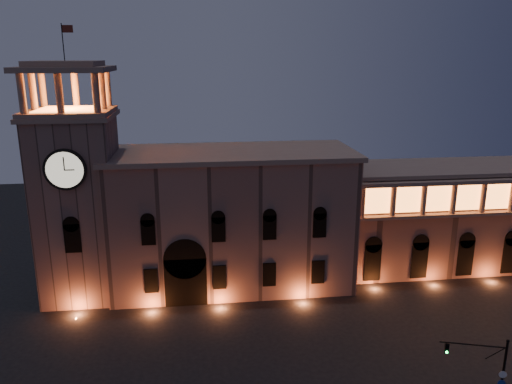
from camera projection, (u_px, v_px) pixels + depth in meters
The scene contains 4 objects.
government_building at pixel (231, 219), 63.86m from camera, with size 30.80×12.80×17.60m.
clock_tower at pixel (78, 198), 59.78m from camera, with size 9.80×9.80×32.40m.
colonnade_wing at pixel (472, 214), 70.19m from camera, with size 40.60×11.50×14.50m.
traffic_light at pixel (490, 377), 40.33m from camera, with size 5.19×1.85×7.41m.
Camera 1 is at (-6.38, -38.66, 29.04)m, focal length 35.00 mm.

